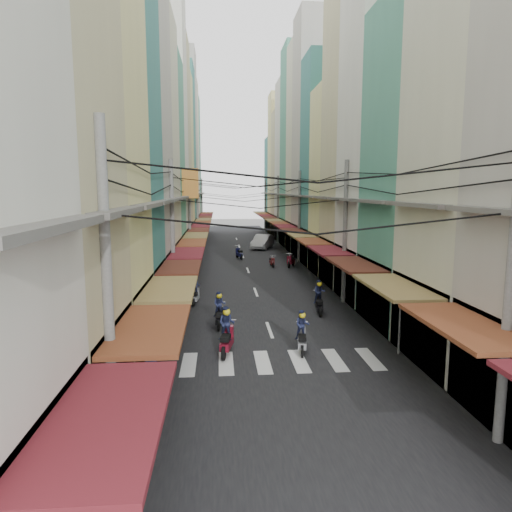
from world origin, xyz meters
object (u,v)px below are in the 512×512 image
bicycle (428,333)px  white_car (262,249)px  traffic_sign (400,307)px  market_umbrella (427,290)px

bicycle → white_car: bearing=-7.8°
bicycle → traffic_sign: bearing=120.0°
bicycle → traffic_sign: (-2.44, -2.57, 1.96)m
white_car → bicycle: bearing=-61.7°
white_car → market_umbrella: 32.32m
bicycle → traffic_sign: size_ratio=0.65×
market_umbrella → bicycle: bearing=58.6°
white_car → traffic_sign: size_ratio=2.02×
white_car → market_umbrella: (3.97, -31.99, 2.33)m
market_umbrella → white_car: bearing=97.1°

